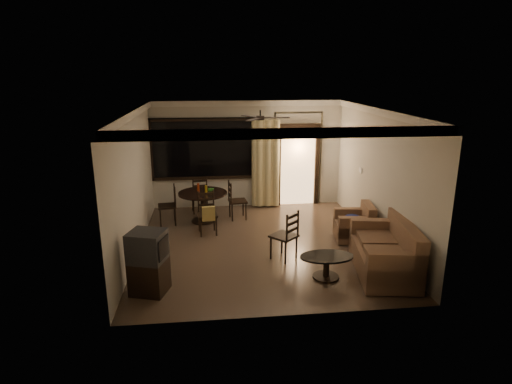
{
  "coord_description": "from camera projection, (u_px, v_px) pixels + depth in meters",
  "views": [
    {
      "loc": [
        -1.02,
        -8.32,
        3.54
      ],
      "look_at": [
        -0.06,
        0.2,
        1.1
      ],
      "focal_mm": 30.0,
      "sensor_mm": 36.0,
      "label": 1
    }
  ],
  "objects": [
    {
      "name": "tv_cabinet",
      "position": [
        148.0,
        262.0,
        6.95
      ],
      "size": [
        0.67,
        0.64,
        1.06
      ],
      "rotation": [
        0.0,
        0.0,
        -0.3
      ],
      "color": "black",
      "rests_on": "ground"
    },
    {
      "name": "room_shell",
      "position": [
        276.0,
        144.0,
        10.28
      ],
      "size": [
        5.5,
        6.7,
        5.5
      ],
      "color": "beige",
      "rests_on": "ground"
    },
    {
      "name": "dining_table",
      "position": [
        203.0,
        199.0,
        10.26
      ],
      "size": [
        1.17,
        1.17,
        0.95
      ],
      "rotation": [
        0.0,
        0.0,
        0.12
      ],
      "color": "black",
      "rests_on": "ground"
    },
    {
      "name": "dining_chair_south",
      "position": [
        208.0,
        221.0,
        9.53
      ],
      "size": [
        0.47,
        0.52,
        0.95
      ],
      "rotation": [
        0.0,
        0.0,
        0.12
      ],
      "color": "black",
      "rests_on": "ground"
    },
    {
      "name": "dining_chair_north",
      "position": [
        200.0,
        202.0,
        11.0
      ],
      "size": [
        0.47,
        0.47,
        0.95
      ],
      "rotation": [
        0.0,
        0.0,
        3.26
      ],
      "color": "black",
      "rests_on": "ground"
    },
    {
      "name": "side_chair",
      "position": [
        284.0,
        245.0,
        8.26
      ],
      "size": [
        0.62,
        0.62,
        0.99
      ],
      "rotation": [
        0.0,
        0.0,
        3.89
      ],
      "color": "black",
      "rests_on": "ground"
    },
    {
      "name": "armchair",
      "position": [
        356.0,
        225.0,
        9.22
      ],
      "size": [
        0.86,
        0.86,
        0.77
      ],
      "rotation": [
        0.0,
        0.0,
        -0.14
      ],
      "color": "#4B2E23",
      "rests_on": "ground"
    },
    {
      "name": "sofa",
      "position": [
        388.0,
        253.0,
        7.66
      ],
      "size": [
        1.21,
        1.9,
        0.95
      ],
      "rotation": [
        0.0,
        0.0,
        -0.16
      ],
      "color": "#4B2E23",
      "rests_on": "ground"
    },
    {
      "name": "coffee_table",
      "position": [
        326.0,
        263.0,
        7.51
      ],
      "size": [
        0.95,
        0.57,
        0.42
      ],
      "rotation": [
        0.0,
        0.0,
        -0.32
      ],
      "color": "black",
      "rests_on": "ground"
    },
    {
      "name": "ground",
      "position": [
        260.0,
        244.0,
        9.03
      ],
      "size": [
        5.5,
        5.5,
        0.0
      ],
      "primitive_type": "plane",
      "color": "#7F6651",
      "rests_on": "ground"
    },
    {
      "name": "dining_chair_west",
      "position": [
        168.0,
        213.0,
        10.15
      ],
      "size": [
        0.47,
        0.47,
        0.95
      ],
      "rotation": [
        0.0,
        0.0,
        -1.45
      ],
      "color": "black",
      "rests_on": "ground"
    },
    {
      "name": "dining_chair_east",
      "position": [
        237.0,
        208.0,
        10.52
      ],
      "size": [
        0.47,
        0.47,
        0.95
      ],
      "rotation": [
        0.0,
        0.0,
        1.69
      ],
      "color": "black",
      "rests_on": "ground"
    }
  ]
}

